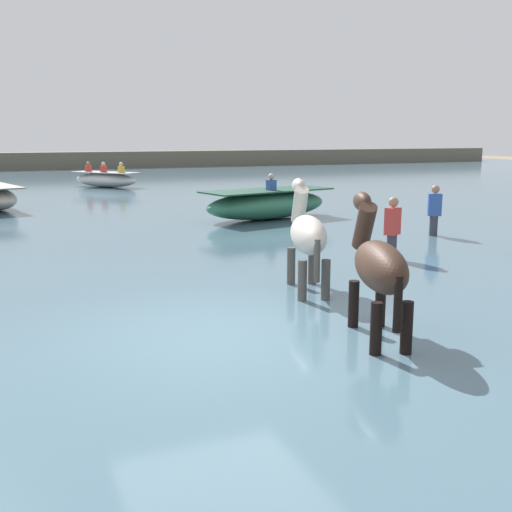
% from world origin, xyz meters
% --- Properties ---
extents(ground_plane, '(120.00, 120.00, 0.00)m').
position_xyz_m(ground_plane, '(0.00, 0.00, 0.00)').
color(ground_plane, '#84755B').
extents(water_surface, '(90.00, 90.00, 0.39)m').
position_xyz_m(water_surface, '(0.00, 10.00, 0.19)').
color(water_surface, '#476675').
rests_on(water_surface, ground).
extents(horse_lead_pinto, '(0.91, 1.94, 2.11)m').
position_xyz_m(horse_lead_pinto, '(2.03, 1.59, 1.25)').
color(horse_lead_pinto, beige).
rests_on(horse_lead_pinto, ground).
extents(horse_trailing_dark_bay, '(0.92, 1.93, 2.10)m').
position_xyz_m(horse_trailing_dark_bay, '(1.75, -0.81, 1.24)').
color(horse_trailing_dark_bay, '#382319').
rests_on(horse_trailing_dark_bay, ground).
extents(boat_far_inshore, '(3.20, 3.46, 1.19)m').
position_xyz_m(boat_far_inshore, '(2.31, 22.90, 0.75)').
color(boat_far_inshore, silver).
rests_on(boat_far_inshore, water_surface).
extents(boat_distant_east, '(4.36, 2.40, 1.34)m').
position_xyz_m(boat_distant_east, '(4.87, 9.63, 0.82)').
color(boat_distant_east, '#337556').
rests_on(boat_distant_east, water_surface).
extents(person_wading_close, '(0.38, 0.33, 1.63)m').
position_xyz_m(person_wading_close, '(7.41, 5.24, 0.87)').
color(person_wading_close, '#383842').
rests_on(person_wading_close, ground).
extents(person_spectator_far, '(0.37, 0.32, 1.63)m').
position_xyz_m(person_spectator_far, '(4.76, 3.19, 0.87)').
color(person_spectator_far, '#383842').
rests_on(person_spectator_far, ground).
extents(far_shoreline, '(80.00, 2.40, 1.60)m').
position_xyz_m(far_shoreline, '(0.00, 40.37, 0.80)').
color(far_shoreline, '#605B4C').
rests_on(far_shoreline, ground).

